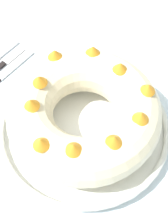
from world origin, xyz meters
The scene contains 4 objects.
ground_plane centered at (0.00, 0.00, 0.00)m, with size 8.00×8.00×0.00m, color brown.
dining_table centered at (0.00, 0.00, 0.65)m, with size 1.30×1.07×0.73m.
serving_dish centered at (0.02, 0.01, 0.75)m, with size 0.34×0.34×0.03m.
bundt_cake centered at (0.02, 0.01, 0.81)m, with size 0.29×0.29×0.10m.
Camera 1 is at (0.22, -0.24, 1.30)m, focal length 50.00 mm.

